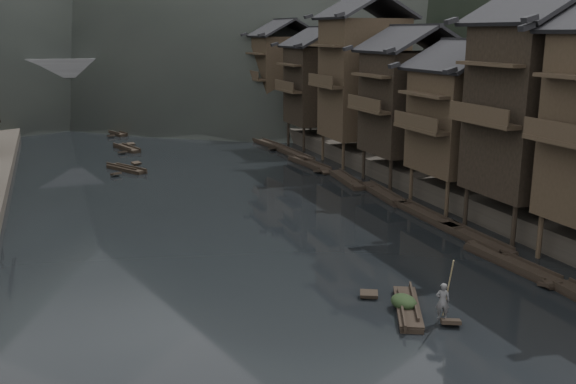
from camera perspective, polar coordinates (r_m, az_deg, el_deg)
name	(u,v)px	position (r m, az deg, el deg)	size (l,w,h in m)	color
water	(320,303)	(31.18, 2.84, -9.80)	(300.00, 300.00, 0.00)	black
right_bank	(454,130)	(81.63, 14.51, 5.36)	(40.00, 200.00, 1.80)	#2D2823
stilt_houses	(423,79)	(53.91, 11.92, 9.81)	(9.00, 67.60, 16.23)	black
moored_sampans	(371,191)	(51.69, 7.38, 0.05)	(2.85, 54.55, 0.47)	black
midriver_boats	(120,138)	(80.24, -14.74, 4.70)	(5.79, 43.90, 0.45)	black
stone_bridge	(129,84)	(99.10, -13.96, 9.30)	(40.00, 6.00, 9.00)	#4C4C4F
hero_sampan	(408,307)	(30.66, 10.60, -10.05)	(2.98, 4.90, 0.44)	black
cargo_heap	(404,295)	(30.55, 10.28, -8.97)	(1.11, 1.45, 0.67)	black
boatman	(443,296)	(29.41, 13.60, -8.99)	(0.62, 0.41, 1.70)	#4D4D4F
bamboo_pole	(451,233)	(28.53, 14.27, -3.54)	(0.06, 0.06, 4.63)	#8C7A51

